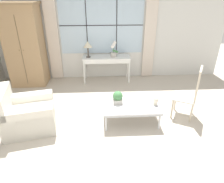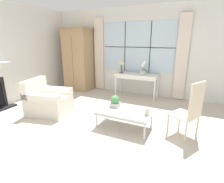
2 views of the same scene
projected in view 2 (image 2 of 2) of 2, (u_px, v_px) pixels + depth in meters
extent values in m
plane|color=#BCB2A3|center=(89.00, 133.00, 3.49)|extent=(14.00, 14.00, 0.00)
cube|color=silver|center=(137.00, 52.00, 5.70)|extent=(7.20, 0.06, 2.80)
cube|color=silver|center=(137.00, 47.00, 5.63)|extent=(2.35, 0.01, 1.58)
cube|color=#2D2D33|center=(125.00, 47.00, 5.80)|extent=(0.02, 0.02, 1.58)
cube|color=#2D2D33|center=(150.00, 48.00, 5.45)|extent=(0.02, 0.02, 1.58)
cube|color=#2D2D33|center=(137.00, 47.00, 5.63)|extent=(2.35, 0.02, 0.02)
cube|color=beige|center=(99.00, 55.00, 6.24)|extent=(0.33, 0.06, 2.49)
cube|color=beige|center=(182.00, 58.00, 5.11)|extent=(0.33, 0.06, 2.49)
cube|color=silver|center=(6.00, 54.00, 4.85)|extent=(0.06, 7.20, 2.80)
cube|color=tan|center=(78.00, 61.00, 6.31)|extent=(0.92, 0.65, 2.13)
cube|color=#977752|center=(77.00, 28.00, 5.99)|extent=(1.00, 0.71, 0.06)
cube|color=brown|center=(73.00, 63.00, 6.03)|extent=(0.01, 0.01, 1.79)
sphere|color=#997F4C|center=(71.00, 62.00, 6.04)|extent=(0.03, 0.03, 0.03)
sphere|color=#997F4C|center=(74.00, 62.00, 6.00)|extent=(0.03, 0.03, 0.03)
cube|color=white|center=(137.00, 74.00, 5.55)|extent=(1.36, 0.51, 0.03)
cube|color=white|center=(137.00, 76.00, 5.57)|extent=(1.31, 0.49, 0.10)
cylinder|color=white|center=(115.00, 85.00, 5.74)|extent=(0.04, 0.04, 0.71)
cylinder|color=white|center=(155.00, 90.00, 5.21)|extent=(0.04, 0.04, 0.71)
cylinder|color=white|center=(121.00, 82.00, 6.11)|extent=(0.04, 0.04, 0.71)
cylinder|color=white|center=(157.00, 86.00, 5.58)|extent=(0.04, 0.04, 0.71)
cylinder|color=#4C4742|center=(121.00, 73.00, 5.71)|extent=(0.12, 0.12, 0.02)
cylinder|color=#4C4742|center=(121.00, 68.00, 5.67)|extent=(0.04, 0.04, 0.26)
cone|color=beige|center=(122.00, 62.00, 5.61)|extent=(0.24, 0.24, 0.16)
cylinder|color=#BCB7AD|center=(143.00, 73.00, 5.44)|extent=(0.17, 0.17, 0.12)
cylinder|color=#47844C|center=(143.00, 66.00, 5.38)|extent=(0.01, 0.01, 0.30)
cube|color=#47844C|center=(145.00, 70.00, 5.39)|extent=(0.16, 0.02, 0.10)
sphere|color=white|center=(142.00, 65.00, 5.39)|extent=(0.10, 0.10, 0.10)
sphere|color=white|center=(144.00, 64.00, 5.37)|extent=(0.10, 0.10, 0.10)
sphere|color=white|center=(145.00, 62.00, 5.34)|extent=(0.10, 0.10, 0.10)
cube|color=silver|center=(50.00, 104.00, 4.41)|extent=(1.08, 1.01, 0.45)
cube|color=silver|center=(34.00, 87.00, 4.37)|extent=(0.33, 0.84, 0.41)
cube|color=silver|center=(56.00, 98.00, 4.68)|extent=(0.94, 0.39, 0.59)
cube|color=silver|center=(42.00, 106.00, 4.10)|extent=(0.94, 0.39, 0.59)
cube|color=white|center=(184.00, 115.00, 3.28)|extent=(0.60, 0.60, 0.03)
cube|color=beige|center=(196.00, 102.00, 3.03)|extent=(0.23, 0.37, 0.61)
cube|color=beige|center=(199.00, 84.00, 2.94)|extent=(0.24, 0.40, 0.05)
cylinder|color=beige|center=(168.00, 125.00, 3.39)|extent=(0.04, 0.04, 0.42)
cylinder|color=beige|center=(180.00, 120.00, 3.60)|extent=(0.04, 0.04, 0.42)
cylinder|color=beige|center=(186.00, 133.00, 3.09)|extent=(0.04, 0.04, 0.42)
cylinder|color=beige|center=(197.00, 127.00, 3.30)|extent=(0.04, 0.04, 0.42)
cube|color=silver|center=(124.00, 111.00, 3.63)|extent=(1.13, 0.67, 0.03)
cube|color=#B1B3B8|center=(124.00, 113.00, 3.64)|extent=(1.11, 0.66, 0.04)
cylinder|color=silver|center=(96.00, 120.00, 3.66)|extent=(0.04, 0.04, 0.36)
cylinder|color=silver|center=(144.00, 131.00, 3.23)|extent=(0.04, 0.04, 0.36)
cylinder|color=silver|center=(108.00, 111.00, 4.15)|extent=(0.04, 0.04, 0.36)
cylinder|color=silver|center=(152.00, 119.00, 3.72)|extent=(0.04, 0.04, 0.36)
cube|color=#BCB7AD|center=(115.00, 105.00, 3.82)|extent=(0.19, 0.19, 0.10)
sphere|color=#47844C|center=(115.00, 100.00, 3.78)|extent=(0.20, 0.20, 0.20)
cylinder|color=silver|center=(147.00, 115.00, 3.42)|extent=(0.12, 0.12, 0.01)
cylinder|color=beige|center=(147.00, 111.00, 3.39)|extent=(0.09, 0.09, 0.14)
cylinder|color=black|center=(147.00, 108.00, 3.37)|extent=(0.00, 0.00, 0.01)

